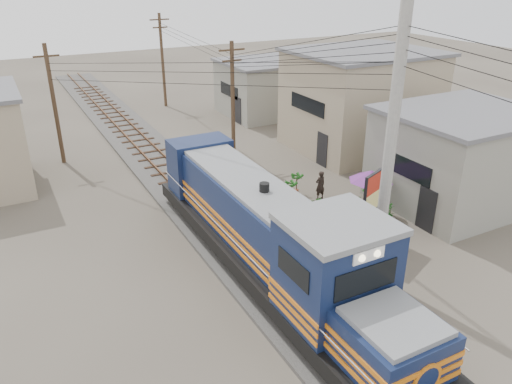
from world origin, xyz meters
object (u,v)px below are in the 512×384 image
locomotive (272,238)px  billboard (378,191)px  market_umbrella (371,176)px  vendor (320,185)px

locomotive → billboard: locomotive is taller
market_umbrella → locomotive: bearing=-159.3°
billboard → vendor: 5.37m
billboard → vendor: billboard is taller
locomotive → vendor: size_ratio=10.86×
billboard → vendor: size_ratio=2.32×
locomotive → vendor: locomotive is taller
locomotive → market_umbrella: size_ratio=6.88×
market_umbrella → vendor: 3.00m
market_umbrella → vendor: size_ratio=1.58×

